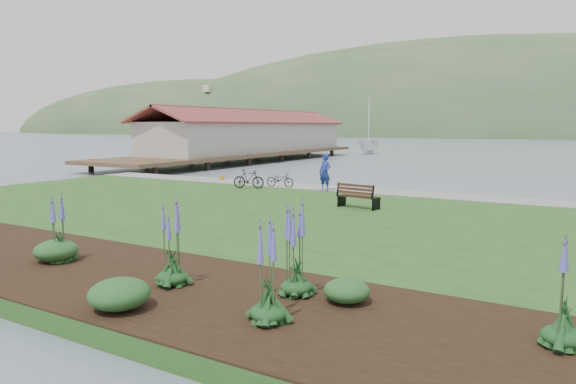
% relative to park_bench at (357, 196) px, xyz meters
% --- Properties ---
extents(ground, '(600.00, 600.00, 0.00)m').
position_rel_park_bench_xyz_m(ground, '(-3.01, -1.53, -0.91)').
color(ground, slate).
rests_on(ground, ground).
extents(lawn, '(34.00, 20.00, 0.40)m').
position_rel_park_bench_xyz_m(lawn, '(-3.01, -3.53, -0.71)').
color(lawn, '#234F1C').
rests_on(lawn, ground).
extents(shoreline_path, '(34.00, 2.20, 0.03)m').
position_rel_park_bench_xyz_m(shoreline_path, '(-3.01, 5.37, -0.50)').
color(shoreline_path, gray).
rests_on(shoreline_path, lawn).
extents(garden_bed, '(24.00, 4.40, 0.04)m').
position_rel_park_bench_xyz_m(garden_bed, '(-0.01, -11.33, -0.49)').
color(garden_bed, black).
rests_on(garden_bed, lawn).
extents(pier_pavilion, '(8.00, 36.00, 5.40)m').
position_rel_park_bench_xyz_m(pier_pavilion, '(-23.01, 26.00, 1.73)').
color(pier_pavilion, '#4C3826').
rests_on(pier_pavilion, ground).
extents(park_bench, '(1.74, 0.92, 1.03)m').
position_rel_park_bench_xyz_m(park_bench, '(0.00, 0.00, 0.00)').
color(park_bench, black).
rests_on(park_bench, lawn).
extents(person, '(0.90, 0.70, 2.20)m').
position_rel_park_bench_xyz_m(person, '(-3.58, 4.34, 0.59)').
color(person, navy).
rests_on(person, lawn).
extents(bicycle_a, '(0.70, 1.63, 0.83)m').
position_rel_park_bench_xyz_m(bicycle_a, '(-6.38, 4.56, -0.10)').
color(bicycle_a, black).
rests_on(bicycle_a, lawn).
extents(bicycle_b, '(0.95, 1.73, 1.00)m').
position_rel_park_bench_xyz_m(bicycle_b, '(-7.50, 3.22, -0.01)').
color(bicycle_b, black).
rests_on(bicycle_b, lawn).
extents(sailboat, '(9.67, 9.82, 23.52)m').
position_rel_park_bench_xyz_m(sailboat, '(-17.13, 44.56, -0.91)').
color(sailboat, silver).
rests_on(sailboat, ground).
extents(pannier, '(0.23, 0.29, 0.27)m').
position_rel_park_bench_xyz_m(pannier, '(-11.19, 5.67, -0.38)').
color(pannier, '#BA9C15').
rests_on(pannier, lawn).
extents(echium_0, '(0.62, 0.62, 1.91)m').
position_rel_park_bench_xyz_m(echium_0, '(0.69, -11.32, 0.29)').
color(echium_0, '#153C1B').
rests_on(echium_0, garden_bed).
extents(echium_1, '(0.62, 0.62, 2.02)m').
position_rel_park_bench_xyz_m(echium_1, '(3.19, -10.59, 0.39)').
color(echium_1, '#153C1B').
rests_on(echium_1, garden_bed).
extents(echium_2, '(0.62, 0.62, 1.77)m').
position_rel_park_bench_xyz_m(echium_2, '(3.47, -12.01, 0.18)').
color(echium_2, '#153C1B').
rests_on(echium_2, garden_bed).
extents(echium_3, '(0.62, 0.62, 2.12)m').
position_rel_park_bench_xyz_m(echium_3, '(7.72, -10.62, 0.33)').
color(echium_3, '#153C1B').
rests_on(echium_3, garden_bed).
extents(echium_4, '(0.62, 0.62, 1.85)m').
position_rel_park_bench_xyz_m(echium_4, '(-2.92, -11.29, 0.26)').
color(echium_4, '#153C1B').
rests_on(echium_4, garden_bed).
extents(shrub_0, '(1.03, 1.03, 0.51)m').
position_rel_park_bench_xyz_m(shrub_0, '(-3.04, -11.33, -0.21)').
color(shrub_0, '#1E4C21').
rests_on(shrub_0, garden_bed).
extents(shrub_1, '(1.09, 1.09, 0.55)m').
position_rel_park_bench_xyz_m(shrub_1, '(0.85, -12.83, -0.20)').
color(shrub_1, '#1E4C21').
rests_on(shrub_1, garden_bed).
extents(shrub_2, '(0.86, 0.86, 0.43)m').
position_rel_park_bench_xyz_m(shrub_2, '(4.18, -10.45, -0.26)').
color(shrub_2, '#1E4C21').
rests_on(shrub_2, garden_bed).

